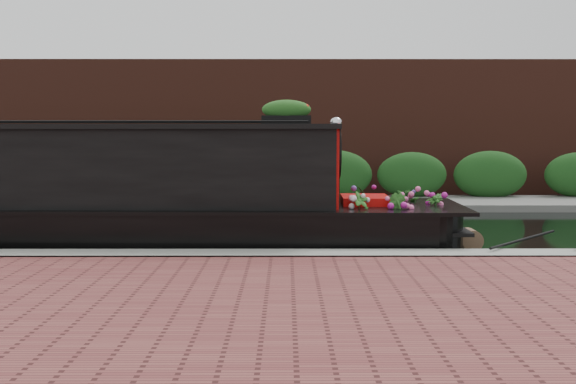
{
  "coord_description": "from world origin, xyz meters",
  "views": [
    {
      "loc": [
        1.04,
        -12.1,
        1.95
      ],
      "look_at": [
        1.07,
        -0.6,
        0.84
      ],
      "focal_mm": 40.0,
      "sensor_mm": 36.0,
      "label": 1
    }
  ],
  "objects": [
    {
      "name": "narrowboat",
      "position": [
        -2.04,
        -1.79,
        0.78
      ],
      "size": [
        11.29,
        2.22,
        2.64
      ],
      "rotation": [
        0.0,
        0.0,
        -0.02
      ],
      "color": "black",
      "rests_on": "ground"
    },
    {
      "name": "rope_fender",
      "position": [
        4.03,
        -1.79,
        0.17
      ],
      "size": [
        0.35,
        0.37,
        0.35
      ],
      "primitive_type": "cylinder",
      "rotation": [
        1.57,
        0.0,
        0.0
      ],
      "color": "brown",
      "rests_on": "ground"
    },
    {
      "name": "far_hedge",
      "position": [
        0.0,
        5.1,
        0.0
      ],
      "size": [
        40.0,
        1.1,
        2.8
      ],
      "primitive_type": "cube",
      "color": "#184116",
      "rests_on": "ground"
    },
    {
      "name": "far_bank_path",
      "position": [
        0.0,
        4.2,
        0.0
      ],
      "size": [
        40.0,
        2.4,
        0.34
      ],
      "primitive_type": "cube",
      "color": "slate",
      "rests_on": "ground"
    },
    {
      "name": "near_bank_coping",
      "position": [
        0.0,
        -3.3,
        0.0
      ],
      "size": [
        40.0,
        0.6,
        0.5
      ],
      "primitive_type": "cube",
      "color": "gray",
      "rests_on": "ground"
    },
    {
      "name": "far_brick_wall",
      "position": [
        0.0,
        7.2,
        0.0
      ],
      "size": [
        40.0,
        1.0,
        8.0
      ],
      "primitive_type": "cube",
      "color": "#4A2219",
      "rests_on": "ground"
    },
    {
      "name": "near_bank_pavers",
      "position": [
        0.0,
        -7.0,
        0.0
      ],
      "size": [
        40.0,
        7.0,
        0.5
      ],
      "primitive_type": "cube",
      "color": "brown",
      "rests_on": "ground"
    },
    {
      "name": "ground",
      "position": [
        0.0,
        0.0,
        0.0
      ],
      "size": [
        80.0,
        80.0,
        0.0
      ],
      "primitive_type": "plane",
      "color": "black",
      "rests_on": "ground"
    }
  ]
}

